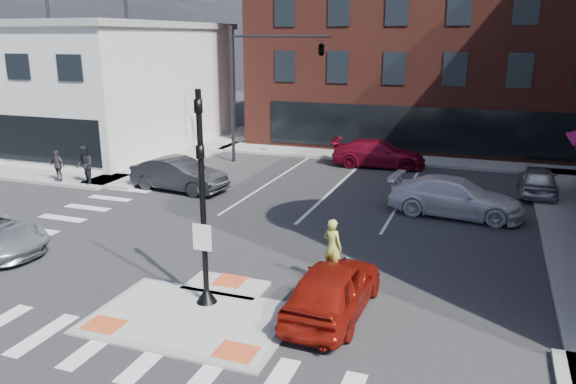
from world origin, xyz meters
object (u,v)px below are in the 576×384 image
at_px(bg_car_dark, 179,174).
at_px(pedestrian_a, 84,165).
at_px(bg_car_silver, 538,181).
at_px(white_pickup, 456,197).
at_px(bg_car_red, 378,154).
at_px(red_sedan, 333,288).
at_px(pedestrian_b, 57,166).
at_px(cyclist, 332,265).

bearing_deg(bg_car_dark, pedestrian_a, 108.76).
relative_size(bg_car_dark, bg_car_silver, 1.18).
relative_size(white_pickup, bg_car_silver, 1.33).
relative_size(bg_car_dark, bg_car_red, 0.91).
distance_m(bg_car_dark, bg_car_red, 11.91).
distance_m(red_sedan, white_pickup, 10.66).
bearing_deg(pedestrian_b, bg_car_dark, 14.73).
bearing_deg(pedestrian_b, pedestrian_a, 6.09).
distance_m(white_pickup, cyclist, 9.21).
bearing_deg(bg_car_dark, bg_car_silver, -65.66).
bearing_deg(red_sedan, pedestrian_a, -27.76).
height_order(bg_car_silver, pedestrian_a, pedestrian_a).
relative_size(bg_car_silver, pedestrian_a, 2.15).
relative_size(bg_car_silver, cyclist, 1.92).
distance_m(red_sedan, bg_car_dark, 14.51).
height_order(white_pickup, pedestrian_b, pedestrian_b).
bearing_deg(pedestrian_a, pedestrian_b, -146.95).
bearing_deg(pedestrian_a, cyclist, 7.41).
relative_size(red_sedan, pedestrian_a, 2.34).
distance_m(red_sedan, bg_car_red, 18.63).
relative_size(bg_car_red, pedestrian_b, 3.34).
bearing_deg(bg_car_silver, red_sedan, 68.37).
bearing_deg(cyclist, pedestrian_a, -4.82).
xyz_separation_m(pedestrian_a, pedestrian_b, (-1.72, 0.00, -0.17)).
xyz_separation_m(bg_car_silver, pedestrian_a, (-21.50, -6.16, 0.41)).
xyz_separation_m(cyclist, pedestrian_a, (-15.00, 7.20, 0.39)).
distance_m(bg_car_silver, pedestrian_b, 24.03).
height_order(red_sedan, pedestrian_b, pedestrian_b).
bearing_deg(pedestrian_a, bg_car_dark, 44.69).
distance_m(bg_car_dark, cyclist, 13.04).
bearing_deg(cyclist, pedestrian_b, -2.48).
distance_m(red_sedan, cyclist, 1.74).
distance_m(bg_car_red, pedestrian_a, 16.24).
bearing_deg(white_pickup, bg_car_red, 36.35).
bearing_deg(bg_car_silver, bg_car_red, -22.18).
height_order(red_sedan, bg_car_dark, bg_car_dark).
distance_m(white_pickup, bg_car_red, 9.48).
bearing_deg(red_sedan, pedestrian_b, -25.23).
xyz_separation_m(bg_car_red, cyclist, (1.91, -16.81, -0.05)).
distance_m(bg_car_red, cyclist, 16.92).
xyz_separation_m(bg_car_silver, bg_car_red, (-8.41, 3.46, 0.07)).
xyz_separation_m(bg_car_dark, pedestrian_b, (-6.58, -1.00, 0.15)).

